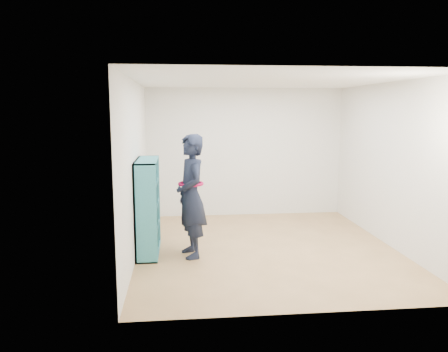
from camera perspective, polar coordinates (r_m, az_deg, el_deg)
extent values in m
plane|color=olive|center=(7.04, 5.51, -9.34)|extent=(4.50, 4.50, 0.00)
plane|color=white|center=(6.71, 5.84, 12.29)|extent=(4.50, 4.50, 0.00)
cube|color=silver|center=(6.64, -11.48, 0.96)|extent=(0.02, 4.50, 2.60)
cube|color=silver|center=(7.41, 21.00, 1.35)|extent=(0.02, 4.50, 2.60)
cube|color=silver|center=(8.95, 2.79, 3.09)|extent=(4.00, 0.02, 2.60)
cube|color=silver|center=(4.60, 11.30, -2.45)|extent=(4.00, 0.02, 2.60)
cube|color=teal|center=(6.22, -10.24, -4.98)|extent=(0.31, 0.02, 1.44)
cube|color=teal|center=(7.25, -9.63, -3.02)|extent=(0.31, 0.02, 1.44)
cube|color=teal|center=(6.92, -9.75, -9.64)|extent=(0.31, 1.08, 0.02)
cube|color=teal|center=(6.62, -10.07, 2.06)|extent=(0.31, 1.08, 0.02)
cube|color=teal|center=(6.75, -11.15, -3.94)|extent=(0.02, 1.08, 1.44)
cube|color=teal|center=(6.57, -10.01, -4.25)|extent=(0.29, 0.02, 1.39)
cube|color=teal|center=(6.90, -9.81, -3.61)|extent=(0.29, 0.02, 1.39)
cube|color=teal|center=(6.82, -9.83, -6.78)|extent=(0.29, 1.03, 0.02)
cube|color=teal|center=(6.73, -9.91, -3.92)|extent=(0.29, 1.03, 0.02)
cube|color=teal|center=(6.67, -9.99, -1.01)|extent=(0.29, 1.03, 0.02)
cube|color=beige|center=(6.58, -9.81, -10.20)|extent=(0.20, 0.13, 0.05)
cube|color=black|center=(6.41, -9.85, -6.76)|extent=(0.16, 0.14, 0.20)
cube|color=maroon|center=(6.32, -9.93, -3.74)|extent=(0.16, 0.14, 0.20)
cube|color=silver|center=(6.31, -10.06, -1.10)|extent=(0.20, 0.13, 0.08)
cube|color=navy|center=(6.83, -9.58, -8.75)|extent=(0.16, 0.14, 0.21)
cube|color=brown|center=(6.73, -9.66, -5.73)|extent=(0.16, 0.14, 0.26)
cube|color=#BFB28C|center=(6.72, -9.77, -3.53)|extent=(0.20, 0.13, 0.08)
cube|color=#26594C|center=(6.60, -9.81, -0.12)|extent=(0.16, 0.14, 0.20)
cube|color=beige|center=(7.16, -9.41, -8.05)|extent=(0.16, 0.14, 0.18)
cube|color=black|center=(7.13, -9.52, -5.77)|extent=(0.20, 0.13, 0.05)
cube|color=maroon|center=(6.99, -9.56, -2.35)|extent=(0.16, 0.14, 0.24)
cube|color=silver|center=(6.93, -9.63, 0.58)|extent=(0.16, 0.14, 0.27)
imported|color=black|center=(6.44, -4.33, -2.63)|extent=(0.58, 0.75, 1.82)
torus|color=#A30C3E|center=(6.41, -4.35, -1.01)|extent=(0.46, 0.46, 0.04)
cube|color=silver|center=(6.46, -5.87, -1.52)|extent=(0.04, 0.10, 0.13)
cube|color=black|center=(6.46, -5.87, -1.52)|extent=(0.03, 0.10, 0.13)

